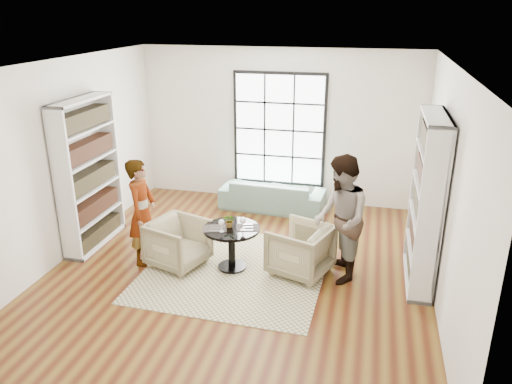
% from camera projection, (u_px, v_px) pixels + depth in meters
% --- Properties ---
extents(ground, '(6.00, 6.00, 0.00)m').
position_uv_depth(ground, '(240.00, 268.00, 7.50)').
color(ground, brown).
extents(room_shell, '(6.00, 6.01, 6.00)m').
position_uv_depth(room_shell, '(249.00, 178.00, 7.55)').
color(room_shell, silver).
rests_on(room_shell, ground).
extents(rug, '(2.69, 2.69, 0.01)m').
position_uv_depth(rug, '(235.00, 270.00, 7.45)').
color(rug, '#C2C092').
rests_on(rug, ground).
extents(pedestal_table, '(0.83, 0.83, 0.67)m').
position_uv_depth(pedestal_table, '(232.00, 239.00, 7.35)').
color(pedestal_table, black).
rests_on(pedestal_table, ground).
extents(sofa, '(2.03, 0.90, 0.58)m').
position_uv_depth(sofa, '(273.00, 194.00, 9.63)').
color(sofa, gray).
rests_on(sofa, ground).
extents(armchair_left, '(0.99, 0.98, 0.72)m').
position_uv_depth(armchair_left, '(178.00, 243.00, 7.49)').
color(armchair_left, '#C0B089').
rests_on(armchair_left, ground).
extents(armchair_right, '(1.04, 1.02, 0.74)m').
position_uv_depth(armchair_right, '(300.00, 250.00, 7.26)').
color(armchair_right, tan).
rests_on(armchair_right, ground).
extents(person_left, '(0.43, 0.62, 1.63)m').
position_uv_depth(person_left, '(142.00, 212.00, 7.46)').
color(person_left, gray).
rests_on(person_left, ground).
extents(person_right, '(0.90, 1.04, 1.83)m').
position_uv_depth(person_right, '(341.00, 219.00, 6.95)').
color(person_right, gray).
rests_on(person_right, ground).
extents(placemat_left, '(0.40, 0.34, 0.01)m').
position_uv_depth(placemat_left, '(215.00, 228.00, 7.25)').
color(placemat_left, '#272421').
rests_on(placemat_left, pedestal_table).
extents(placemat_right, '(0.40, 0.34, 0.01)m').
position_uv_depth(placemat_right, '(248.00, 228.00, 7.28)').
color(placemat_right, '#272421').
rests_on(placemat_right, pedestal_table).
extents(cutlery_left, '(0.20, 0.25, 0.01)m').
position_uv_depth(cutlery_left, '(215.00, 228.00, 7.25)').
color(cutlery_left, silver).
rests_on(cutlery_left, placemat_left).
extents(cutlery_right, '(0.20, 0.25, 0.01)m').
position_uv_depth(cutlery_right, '(248.00, 227.00, 7.28)').
color(cutlery_right, silver).
rests_on(cutlery_right, placemat_right).
extents(wine_glass_left, '(0.09, 0.09, 0.19)m').
position_uv_depth(wine_glass_left, '(221.00, 223.00, 7.11)').
color(wine_glass_left, silver).
rests_on(wine_glass_left, pedestal_table).
extents(wine_glass_right, '(0.09, 0.09, 0.21)m').
position_uv_depth(wine_glass_right, '(243.00, 221.00, 7.15)').
color(wine_glass_right, silver).
rests_on(wine_glass_right, pedestal_table).
extents(flower_centerpiece, '(0.23, 0.21, 0.20)m').
position_uv_depth(flower_centerpiece, '(230.00, 221.00, 7.27)').
color(flower_centerpiece, gray).
rests_on(flower_centerpiece, pedestal_table).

